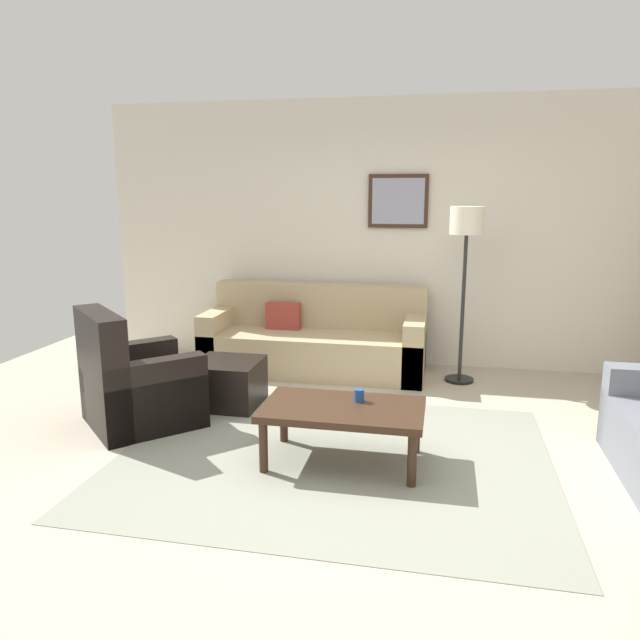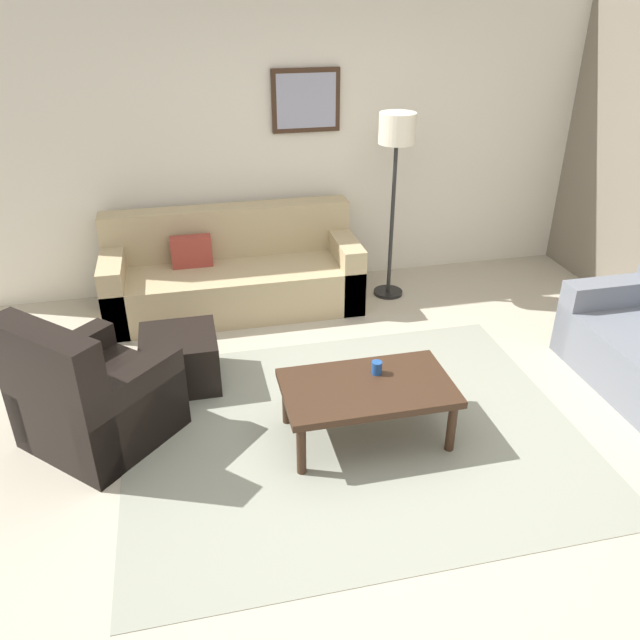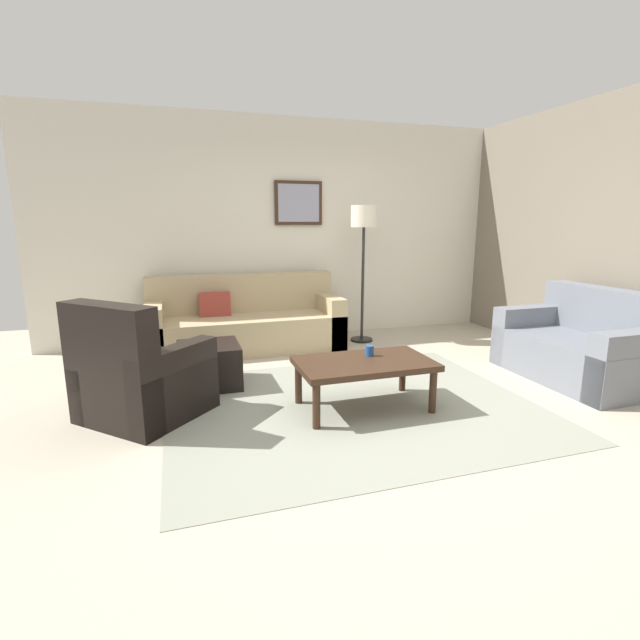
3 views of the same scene
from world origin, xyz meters
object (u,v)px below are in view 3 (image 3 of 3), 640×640
couch_main (245,324)px  ottoman (209,365)px  coffee_table (364,367)px  lamp_standing (364,231)px  cup (370,351)px  couch_loveseat (584,349)px  armchair_leather (138,381)px  framed_artwork (299,203)px

couch_main → ottoman: (-0.52, -1.24, -0.10)m
couch_main → coffee_table: 2.27m
couch_main → lamp_standing: 1.86m
couch_main → cup: size_ratio=25.69×
couch_main → couch_loveseat: same height
armchair_leather → lamp_standing: bearing=33.3°
armchair_leather → ottoman: bearing=45.6°
armchair_leather → coffee_table: size_ratio=1.03×
couch_loveseat → cup: bearing=178.6°
lamp_standing → armchair_leather: bearing=-146.7°
couch_main → ottoman: couch_main is taller
couch_loveseat → lamp_standing: lamp_standing is taller
framed_artwork → couch_loveseat: bearing=-48.4°
couch_loveseat → framed_artwork: size_ratio=2.27×
armchair_leather → lamp_standing: size_ratio=0.66×
ottoman → couch_main: bearing=67.1°
couch_loveseat → lamp_standing: (-1.53, 1.99, 1.11)m
couch_main → framed_artwork: size_ratio=3.66×
couch_main → lamp_standing: (1.49, -0.13, 1.11)m
couch_main → cup: (0.75, -2.06, 0.16)m
cup → lamp_standing: (0.74, 1.93, 0.95)m
couch_loveseat → cup: size_ratio=15.93×
coffee_table → lamp_standing: lamp_standing is taller
coffee_table → framed_artwork: 2.92m
cup → lamp_standing: lamp_standing is taller
couch_main → armchair_leather: armchair_leather is taller
coffee_table → framed_artwork: (0.14, 2.57, 1.39)m
coffee_table → armchair_leather: bearing=169.0°
couch_main → framed_artwork: (0.79, 0.39, 1.45)m
lamp_standing → framed_artwork: 0.93m
couch_main → framed_artwork: 1.70m
framed_artwork → ottoman: bearing=-128.9°
couch_loveseat → armchair_leather: 4.13m
armchair_leather → cup: armchair_leather is taller
couch_loveseat → coffee_table: 2.37m
coffee_table → cup: cup is taller
couch_main → couch_loveseat: size_ratio=1.61×
ottoman → cup: (1.27, -0.82, 0.25)m
couch_main → couch_loveseat: (3.02, -2.11, -0.00)m
couch_loveseat → lamp_standing: size_ratio=0.82×
couch_loveseat → framed_artwork: bearing=131.6°
couch_main → armchair_leather: (-1.10, -1.83, 0.01)m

